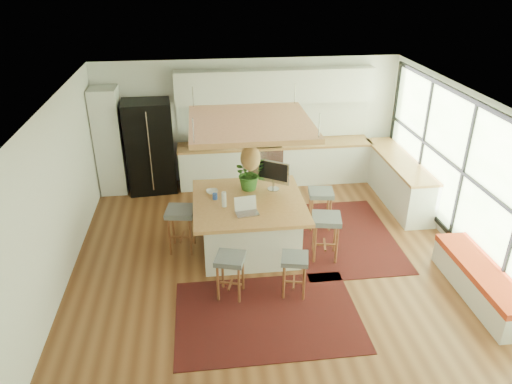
{
  "coord_description": "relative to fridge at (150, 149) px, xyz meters",
  "views": [
    {
      "loc": [
        -1.06,
        -6.51,
        4.6
      ],
      "look_at": [
        -0.2,
        0.5,
        1.1
      ],
      "focal_mm": 33.55,
      "sensor_mm": 36.0,
      "label": 1
    }
  ],
  "objects": [
    {
      "name": "floor",
      "position": [
        2.14,
        -3.15,
        -0.93
      ],
      "size": [
        7.0,
        7.0,
        0.0
      ],
      "primitive_type": "plane",
      "color": "brown",
      "rests_on": "ground"
    },
    {
      "name": "ceiling",
      "position": [
        2.14,
        -3.15,
        1.78
      ],
      "size": [
        7.0,
        7.0,
        0.0
      ],
      "primitive_type": "plane",
      "rotation": [
        3.14,
        0.0,
        0.0
      ],
      "color": "white",
      "rests_on": "ground"
    },
    {
      "name": "wall_back",
      "position": [
        2.14,
        0.35,
        0.42
      ],
      "size": [
        6.5,
        0.0,
        6.5
      ],
      "primitive_type": "plane",
      "rotation": [
        1.57,
        0.0,
        0.0
      ],
      "color": "white",
      "rests_on": "ground"
    },
    {
      "name": "wall_front",
      "position": [
        2.14,
        -6.65,
        0.42
      ],
      "size": [
        6.5,
        0.0,
        6.5
      ],
      "primitive_type": "plane",
      "rotation": [
        -1.57,
        0.0,
        0.0
      ],
      "color": "white",
      "rests_on": "ground"
    },
    {
      "name": "wall_left",
      "position": [
        -1.11,
        -3.15,
        0.42
      ],
      "size": [
        0.0,
        7.0,
        7.0
      ],
      "primitive_type": "plane",
      "rotation": [
        1.57,
        0.0,
        1.57
      ],
      "color": "white",
      "rests_on": "ground"
    },
    {
      "name": "wall_right",
      "position": [
        5.39,
        -3.15,
        0.42
      ],
      "size": [
        0.0,
        7.0,
        7.0
      ],
      "primitive_type": "plane",
      "rotation": [
        1.57,
        0.0,
        -1.57
      ],
      "color": "white",
      "rests_on": "ground"
    },
    {
      "name": "window_wall",
      "position": [
        5.36,
        -3.15,
        0.47
      ],
      "size": [
        0.1,
        6.2,
        2.6
      ],
      "primitive_type": null,
      "color": "black",
      "rests_on": "wall_right"
    },
    {
      "name": "pantry",
      "position": [
        -0.81,
        0.03,
        0.2
      ],
      "size": [
        0.55,
        0.6,
        2.25
      ],
      "primitive_type": "cube",
      "color": "silver",
      "rests_on": "floor"
    },
    {
      "name": "back_counter_base",
      "position": [
        2.69,
        0.03,
        -0.49
      ],
      "size": [
        4.2,
        0.6,
        0.88
      ],
      "primitive_type": "cube",
      "color": "silver",
      "rests_on": "floor"
    },
    {
      "name": "back_counter_top",
      "position": [
        2.69,
        0.03,
        -0.03
      ],
      "size": [
        4.24,
        0.64,
        0.05
      ],
      "primitive_type": "cube",
      "color": "#A46B3A",
      "rests_on": "back_counter_base"
    },
    {
      "name": "backsplash",
      "position": [
        2.69,
        0.33,
        0.43
      ],
      "size": [
        4.2,
        0.02,
        0.8
      ],
      "primitive_type": "cube",
      "color": "white",
      "rests_on": "wall_back"
    },
    {
      "name": "upper_cabinets",
      "position": [
        2.69,
        0.17,
        1.22
      ],
      "size": [
        4.2,
        0.34,
        0.7
      ],
      "primitive_type": "cube",
      "color": "silver",
      "rests_on": "wall_back"
    },
    {
      "name": "range",
      "position": [
        2.44,
        0.03,
        -0.43
      ],
      "size": [
        0.76,
        0.62,
        1.0
      ],
      "primitive_type": null,
      "color": "#A5A5AA",
      "rests_on": "floor"
    },
    {
      "name": "right_counter_base",
      "position": [
        5.07,
        -1.15,
        -0.49
      ],
      "size": [
        0.6,
        2.5,
        0.88
      ],
      "primitive_type": "cube",
      "color": "silver",
      "rests_on": "floor"
    },
    {
      "name": "right_counter_top",
      "position": [
        5.07,
        -1.15,
        -0.03
      ],
      "size": [
        0.64,
        2.54,
        0.05
      ],
      "primitive_type": "cube",
      "color": "#A46B3A",
      "rests_on": "right_counter_base"
    },
    {
      "name": "window_bench",
      "position": [
        5.09,
        -4.35,
        -0.68
      ],
      "size": [
        0.52,
        2.0,
        0.5
      ],
      "primitive_type": null,
      "color": "silver",
      "rests_on": "floor"
    },
    {
      "name": "ceiling_panel",
      "position": [
        1.84,
        -2.75,
        1.12
      ],
      "size": [
        1.86,
        1.86,
        0.8
      ],
      "primitive_type": null,
      "color": "#A46B3A",
      "rests_on": "ceiling"
    },
    {
      "name": "rug_near",
      "position": [
        1.89,
        -4.41,
        -0.92
      ],
      "size": [
        2.6,
        1.8,
        0.01
      ],
      "primitive_type": "cube",
      "color": "black",
      "rests_on": "floor"
    },
    {
      "name": "rug_right",
      "position": [
        3.55,
        -2.45,
        -0.92
      ],
      "size": [
        1.8,
        2.6,
        0.01
      ],
      "primitive_type": "cube",
      "color": "black",
      "rests_on": "floor"
    },
    {
      "name": "fridge",
      "position": [
        0.0,
        0.0,
        0.0
      ],
      "size": [
        1.04,
        0.84,
        1.97
      ],
      "primitive_type": null,
      "rotation": [
        0.0,
        0.0,
        0.08
      ],
      "color": "black",
      "rests_on": "floor"
    },
    {
      "name": "island",
      "position": [
        1.82,
        -2.61,
        -0.46
      ],
      "size": [
        1.85,
        1.85,
        0.93
      ],
      "primitive_type": null,
      "color": "#A46B3A",
      "rests_on": "floor"
    },
    {
      "name": "stool_near_left",
      "position": [
        1.41,
        -3.88,
        -0.57
      ],
      "size": [
        0.51,
        0.51,
        0.7
      ],
      "primitive_type": null,
      "rotation": [
        0.0,
        0.0,
        -0.28
      ],
      "color": "#515559",
      "rests_on": "floor"
    },
    {
      "name": "stool_near_right",
      "position": [
        2.35,
        -3.95,
        -0.57
      ],
      "size": [
        0.47,
        0.47,
        0.66
      ],
      "primitive_type": null,
      "rotation": [
        0.0,
        0.0,
        -0.22
      ],
      "color": "#515559",
      "rests_on": "floor"
    },
    {
      "name": "stool_right_front",
      "position": [
        3.05,
        -3.05,
        -0.57
      ],
      "size": [
        0.55,
        0.55,
        0.79
      ],
      "primitive_type": null,
      "rotation": [
        0.0,
        0.0,
        1.38
      ],
      "color": "#515559",
      "rests_on": "floor"
    },
    {
      "name": "stool_right_back",
      "position": [
        3.21,
        -2.04,
        -0.57
      ],
      "size": [
        0.5,
        0.5,
        0.75
      ],
      "primitive_type": null,
      "rotation": [
        0.0,
        0.0,
        1.44
      ],
      "color": "#515559",
      "rests_on": "floor"
    },
    {
      "name": "stool_left_side",
      "position": [
        0.67,
        -2.52,
        -0.57
      ],
      "size": [
        0.53,
        0.53,
        0.79
      ],
      "primitive_type": null,
      "rotation": [
        0.0,
        0.0,
        -1.72
      ],
      "color": "#515559",
      "rests_on": "floor"
    },
    {
      "name": "laptop",
      "position": [
        1.75,
        -3.07,
        0.12
      ],
      "size": [
        0.4,
        0.42,
        0.26
      ],
      "primitive_type": null,
      "rotation": [
        0.0,
        0.0,
        0.14
      ],
      "color": "#A5A5AA",
      "rests_on": "island"
    },
    {
      "name": "monitor",
      "position": [
        2.29,
        -2.25,
        0.26
      ],
      "size": [
        0.6,
        0.5,
        0.54
      ],
      "primitive_type": null,
      "rotation": [
        0.0,
        0.0,
        -0.58
      ],
      "color": "#A5A5AA",
      "rests_on": "island"
    },
    {
      "name": "microwave",
      "position": [
        1.09,
        0.02,
        0.16
      ],
      "size": [
        0.52,
        0.35,
        0.32
      ],
      "primitive_type": "imported",
      "rotation": [
        0.0,
        0.0,
        0.19
      ],
      "color": "#A5A5AA",
      "rests_on": "back_counter_top"
    },
    {
      "name": "island_plant",
      "position": [
        1.88,
        -2.16,
        0.24
      ],
      "size": [
        0.74,
        0.77,
        0.46
      ],
      "primitive_type": "imported",
      "rotation": [
        0.0,
        0.0,
        0.46
      ],
      "color": "#1E4C19",
      "rests_on": "island"
    },
    {
      "name": "island_bowl",
      "position": [
        1.22,
        -2.26,
        0.03
      ],
      "size": [
        0.21,
        0.21,
        0.05
      ],
      "primitive_type": "imported",
      "rotation": [
        0.0,
        0.0,
        0.03
      ],
      "color": "silver",
      "rests_on": "island"
    },
    {
      "name": "island_bottle_0",
      "position": [
        1.27,
        -2.51,
        0.1
      ],
      "size": [
        0.07,
        0.07,
        0.19
      ],
      "primitive_type": "cylinder",
      "color": "blue",
      "rests_on": "island"
    },
    {
      "name": "island_bottle_1",
      "position": [
        1.42,
        -2.76,
        0.1
      ],
      "size": [
        0.07,
        0.07,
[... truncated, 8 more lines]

